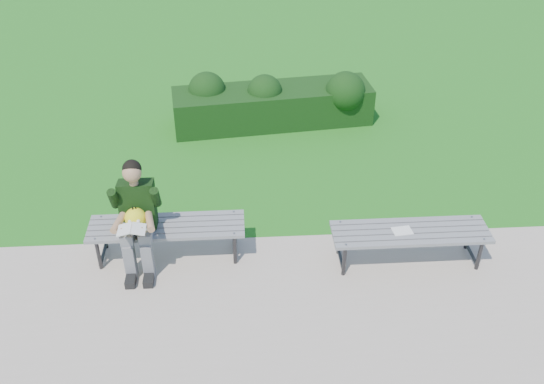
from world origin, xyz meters
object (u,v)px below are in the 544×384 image
object	(u,v)px
bench_left	(167,229)
seated_boy	(136,214)
bench_right	(410,234)
hedge	(274,102)
paper_sheet	(402,231)

from	to	relation	value
bench_left	seated_boy	bearing A→B (deg)	-162.48
bench_right	seated_boy	xyz separation A→B (m)	(-3.09, 0.18, 0.30)
hedge	bench_left	size ratio (longest dim) A/B	1.82
hedge	paper_sheet	bearing A→B (deg)	-71.08
hedge	paper_sheet	distance (m)	3.80
paper_sheet	bench_left	bearing A→B (deg)	174.13
hedge	seated_boy	size ratio (longest dim) A/B	2.49
bench_right	bench_left	bearing A→B (deg)	174.33
bench_right	hedge	bearing A→B (deg)	110.34
bench_right	seated_boy	size ratio (longest dim) A/B	1.37
bench_left	bench_right	world-z (taller)	same
seated_boy	paper_sheet	distance (m)	3.01
bench_right	paper_sheet	distance (m)	0.12
bench_right	seated_boy	world-z (taller)	seated_boy
hedge	seated_boy	xyz separation A→B (m)	(-1.76, -3.41, 0.33)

